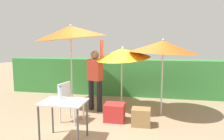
% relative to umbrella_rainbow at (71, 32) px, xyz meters
% --- Properties ---
extents(ground_plane, '(24.00, 24.00, 0.00)m').
position_rel_umbrella_rainbow_xyz_m(ground_plane, '(1.22, -0.57, -2.09)').
color(ground_plane, '#9E8466').
extents(hedge_row, '(8.00, 0.70, 1.23)m').
position_rel_umbrella_rainbow_xyz_m(hedge_row, '(1.22, 1.60, -1.47)').
color(hedge_row, '#38843D').
rests_on(hedge_row, ground_plane).
extents(umbrella_rainbow, '(2.02, 2.01, 2.39)m').
position_rel_umbrella_rainbow_xyz_m(umbrella_rainbow, '(0.00, 0.00, 0.00)').
color(umbrella_rainbow, silver).
rests_on(umbrella_rainbow, ground_plane).
extents(umbrella_orange, '(1.67, 1.66, 1.90)m').
position_rel_umbrella_rainbow_xyz_m(umbrella_orange, '(2.49, -0.32, -0.39)').
color(umbrella_orange, silver).
rests_on(umbrella_orange, ground_plane).
extents(umbrella_yellow, '(1.46, 1.46, 1.76)m').
position_rel_umbrella_rainbow_xyz_m(umbrella_yellow, '(1.47, -0.16, -0.56)').
color(umbrella_yellow, silver).
rests_on(umbrella_yellow, ground_plane).
extents(person_vendor, '(0.54, 0.34, 1.88)m').
position_rel_umbrella_rainbow_xyz_m(person_vendor, '(0.77, -0.30, -1.15)').
color(person_vendor, black).
rests_on(person_vendor, ground_plane).
extents(chair_plastic, '(0.53, 0.53, 0.89)m').
position_rel_umbrella_rainbow_xyz_m(chair_plastic, '(0.38, -1.15, -1.58)').
color(chair_plastic, silver).
rests_on(chair_plastic, ground_plane).
extents(cooler_box, '(0.46, 0.41, 0.41)m').
position_rel_umbrella_rainbow_xyz_m(cooler_box, '(1.41, -0.94, -1.89)').
color(cooler_box, red).
rests_on(cooler_box, ground_plane).
extents(crate_cardboard, '(0.40, 0.33, 0.38)m').
position_rel_umbrella_rainbow_xyz_m(crate_cardboard, '(2.02, -1.11, -1.90)').
color(crate_cardboard, '#9E7A4C').
rests_on(crate_cardboard, ground_plane).
extents(folding_table, '(0.80, 0.60, 0.75)m').
position_rel_umbrella_rainbow_xyz_m(folding_table, '(0.66, -2.09, -1.43)').
color(folding_table, '#4C4C51').
rests_on(folding_table, ground_plane).
extents(bottle_water, '(0.07, 0.07, 0.24)m').
position_rel_umbrella_rainbow_xyz_m(bottle_water, '(0.54, -1.94, -1.22)').
color(bottle_water, silver).
rests_on(bottle_water, folding_table).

